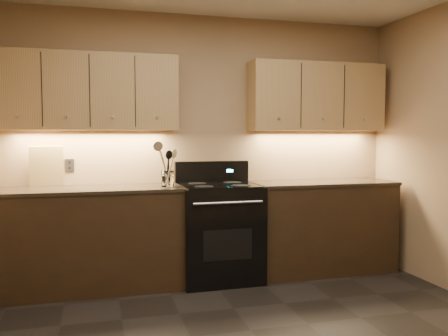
{
  "coord_description": "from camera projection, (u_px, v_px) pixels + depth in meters",
  "views": [
    {
      "loc": [
        -1.06,
        -2.71,
        1.41
      ],
      "look_at": [
        0.07,
        1.45,
        1.1
      ],
      "focal_mm": 38.0,
      "sensor_mm": 36.0,
      "label": 1
    }
  ],
  "objects": [
    {
      "name": "upper_cab_right",
      "position": [
        316.0,
        97.0,
        4.95
      ],
      "size": [
        1.44,
        0.3,
        0.7
      ],
      "primitive_type": "cube",
      "color": "tan",
      "rests_on": "wall_back"
    },
    {
      "name": "cutting_board",
      "position": [
        46.0,
        166.0,
        4.4
      ],
      "size": [
        0.31,
        0.12,
        0.38
      ],
      "primitive_type": "cube",
      "rotation": [
        0.19,
        0.0,
        0.11
      ],
      "color": "tan",
      "rests_on": "counter_left"
    },
    {
      "name": "outlet_plate",
      "position": [
        70.0,
        165.0,
        4.49
      ],
      "size": [
        0.08,
        0.01,
        0.12
      ],
      "primitive_type": "cube",
      "color": "#B2B5BA",
      "rests_on": "wall_back"
    },
    {
      "name": "counter_right",
      "position": [
        321.0,
        226.0,
        4.9
      ],
      "size": [
        1.46,
        0.62,
        0.93
      ],
      "color": "black",
      "rests_on": "ground"
    },
    {
      "name": "stove",
      "position": [
        219.0,
        231.0,
        4.59
      ],
      "size": [
        0.76,
        0.68,
        1.14
      ],
      "color": "black",
      "rests_on": "ground"
    },
    {
      "name": "black_spoon",
      "position": [
        166.0,
        167.0,
        4.39
      ],
      "size": [
        0.08,
        0.17,
        0.33
      ],
      "primitive_type": null,
      "rotation": [
        0.32,
        0.08,
        -0.1
      ],
      "color": "black",
      "rests_on": "utensil_crock"
    },
    {
      "name": "upper_cab_left",
      "position": [
        90.0,
        92.0,
        4.35
      ],
      "size": [
        1.6,
        0.3,
        0.7
      ],
      "primitive_type": "cube",
      "color": "tan",
      "rests_on": "wall_back"
    },
    {
      "name": "steel_spatula",
      "position": [
        170.0,
        164.0,
        4.37
      ],
      "size": [
        0.2,
        0.14,
        0.4
      ],
      "primitive_type": null,
      "rotation": [
        -0.01,
        -0.26,
        -0.31
      ],
      "color": "silver",
      "rests_on": "utensil_crock"
    },
    {
      "name": "utensil_crock",
      "position": [
        168.0,
        179.0,
        4.38
      ],
      "size": [
        0.14,
        0.14,
        0.15
      ],
      "color": "white",
      "rests_on": "counter_left"
    },
    {
      "name": "wooden_spoon",
      "position": [
        166.0,
        167.0,
        4.35
      ],
      "size": [
        0.15,
        0.08,
        0.33
      ],
      "primitive_type": null,
      "rotation": [
        0.01,
        0.27,
        0.16
      ],
      "color": "tan",
      "rests_on": "utensil_crock"
    },
    {
      "name": "counter_left",
      "position": [
        93.0,
        239.0,
        4.3
      ],
      "size": [
        1.62,
        0.62,
        0.93
      ],
      "color": "black",
      "rests_on": "ground"
    },
    {
      "name": "steel_skimmer",
      "position": [
        170.0,
        163.0,
        4.37
      ],
      "size": [
        0.21,
        0.12,
        0.41
      ],
      "primitive_type": null,
      "rotation": [
        0.04,
        -0.3,
        0.06
      ],
      "color": "silver",
      "rests_on": "utensil_crock"
    },
    {
      "name": "wall_back",
      "position": [
        203.0,
        145.0,
        4.82
      ],
      "size": [
        4.0,
        0.04,
        2.6
      ],
      "primitive_type": "cube",
      "color": "tan",
      "rests_on": "ground"
    },
    {
      "name": "black_turner",
      "position": [
        169.0,
        167.0,
        4.36
      ],
      "size": [
        0.1,
        0.17,
        0.33
      ],
      "primitive_type": null,
      "rotation": [
        -0.25,
        0.07,
        0.15
      ],
      "color": "black",
      "rests_on": "utensil_crock"
    }
  ]
}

